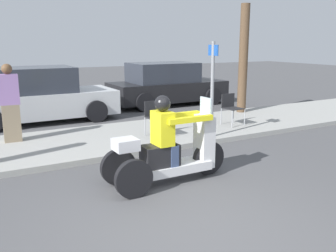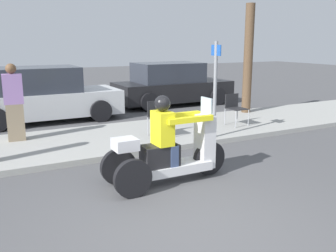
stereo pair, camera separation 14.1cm
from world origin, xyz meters
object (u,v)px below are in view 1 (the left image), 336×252
object	(u,v)px
tree_trunk	(243,59)
street_sign	(212,86)
spectator_by_tree	(10,105)
parked_car_lot_far	(166,85)
folding_chair_set_back	(155,115)
parked_car_lot_right	(37,96)
folding_chair_curbside	(231,106)
motorcycle_trike	(168,152)

from	to	relation	value
tree_trunk	street_sign	bearing A→B (deg)	-141.50
spectator_by_tree	parked_car_lot_far	size ratio (longest dim) A/B	0.40
folding_chair_set_back	parked_car_lot_right	xyz separation A→B (m)	(-2.03, 3.59, 0.12)
folding_chair_curbside	parked_car_lot_right	size ratio (longest dim) A/B	0.19
motorcycle_trike	folding_chair_set_back	distance (m)	2.74
parked_car_lot_far	street_sign	distance (m)	5.46
motorcycle_trike	folding_chair_curbside	bearing A→B (deg)	37.89
folding_chair_curbside	parked_car_lot_right	xyz separation A→B (m)	(-4.37, 3.47, 0.12)
parked_car_lot_right	parked_car_lot_far	size ratio (longest dim) A/B	1.01
spectator_by_tree	folding_chair_set_back	xyz separation A→B (m)	(3.04, -1.10, -0.33)
parked_car_lot_far	street_sign	world-z (taller)	street_sign
motorcycle_trike	spectator_by_tree	world-z (taller)	spectator_by_tree
spectator_by_tree	folding_chair_curbside	distance (m)	5.47
motorcycle_trike	tree_trunk	bearing A→B (deg)	39.03
tree_trunk	spectator_by_tree	bearing A→B (deg)	-177.34
motorcycle_trike	folding_chair_curbside	size ratio (longest dim) A/B	2.66
folding_chair_set_back	parked_car_lot_right	world-z (taller)	parked_car_lot_right
motorcycle_trike	spectator_by_tree	xyz separation A→B (m)	(-1.97, 3.62, 0.42)
folding_chair_curbside	parked_car_lot_right	world-z (taller)	parked_car_lot_right
street_sign	spectator_by_tree	bearing A→B (deg)	156.03
parked_car_lot_far	parked_car_lot_right	bearing A→B (deg)	-170.00
folding_chair_set_back	parked_car_lot_right	distance (m)	4.13
spectator_by_tree	parked_car_lot_far	world-z (taller)	spectator_by_tree
parked_car_lot_right	parked_car_lot_far	distance (m)	4.84
tree_trunk	parked_car_lot_far	bearing A→B (deg)	109.41
parked_car_lot_far	tree_trunk	distance (m)	3.37
motorcycle_trike	parked_car_lot_right	bearing A→B (deg)	99.00
folding_chair_set_back	street_sign	bearing A→B (deg)	-34.04
parked_car_lot_right	folding_chair_curbside	bearing A→B (deg)	-38.50
parked_car_lot_far	street_sign	xyz separation A→B (m)	(-1.64, -5.17, 0.59)
motorcycle_trike	street_sign	world-z (taller)	street_sign
street_sign	tree_trunk	bearing A→B (deg)	38.50
parked_car_lot_right	street_sign	distance (m)	5.37
motorcycle_trike	tree_trunk	distance (m)	6.38
motorcycle_trike	street_sign	xyz separation A→B (m)	(2.15, 1.79, 0.78)
folding_chair_curbside	folding_chair_set_back	xyz separation A→B (m)	(-2.33, -0.12, 0.00)
parked_car_lot_far	folding_chair_curbside	bearing A→B (deg)	-95.30
parked_car_lot_right	street_sign	world-z (taller)	street_sign
spectator_by_tree	street_sign	distance (m)	4.53
parked_car_lot_right	street_sign	xyz separation A→B (m)	(3.12, -4.33, 0.57)
motorcycle_trike	folding_chair_set_back	world-z (taller)	motorcycle_trike
spectator_by_tree	parked_car_lot_right	bearing A→B (deg)	68.05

